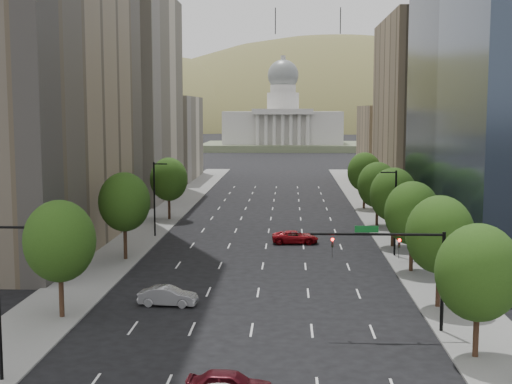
# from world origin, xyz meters

# --- Properties ---
(sidewalk_left) EXTENTS (6.00, 200.00, 0.15)m
(sidewalk_left) POSITION_xyz_m (-15.50, 60.00, 0.07)
(sidewalk_left) COLOR slate
(sidewalk_left) RESTS_ON ground
(sidewalk_right) EXTENTS (6.00, 200.00, 0.15)m
(sidewalk_right) POSITION_xyz_m (15.50, 60.00, 0.07)
(sidewalk_right) COLOR slate
(sidewalk_right) RESTS_ON ground
(midrise_cream_left) EXTENTS (14.00, 30.00, 35.00)m
(midrise_cream_left) POSITION_xyz_m (-25.00, 103.00, 17.50)
(midrise_cream_left) COLOR beige
(midrise_cream_left) RESTS_ON ground
(filler_left) EXTENTS (14.00, 26.00, 18.00)m
(filler_left) POSITION_xyz_m (-25.00, 136.00, 9.00)
(filler_left) COLOR beige
(filler_left) RESTS_ON ground
(parking_tan_right) EXTENTS (14.00, 30.00, 30.00)m
(parking_tan_right) POSITION_xyz_m (25.00, 100.00, 15.00)
(parking_tan_right) COLOR #8C7759
(parking_tan_right) RESTS_ON ground
(filler_right) EXTENTS (14.00, 26.00, 16.00)m
(filler_right) POSITION_xyz_m (25.00, 133.00, 8.00)
(filler_right) COLOR #8C7759
(filler_right) RESTS_ON ground
(tree_right_0) EXTENTS (5.20, 5.20, 8.39)m
(tree_right_0) POSITION_xyz_m (14.00, 25.00, 5.39)
(tree_right_0) COLOR #382316
(tree_right_0) RESTS_ON ground
(tree_right_1) EXTENTS (5.20, 5.20, 8.75)m
(tree_right_1) POSITION_xyz_m (14.00, 36.00, 5.75)
(tree_right_1) COLOR #382316
(tree_right_1) RESTS_ON ground
(tree_right_2) EXTENTS (5.20, 5.20, 8.61)m
(tree_right_2) POSITION_xyz_m (14.00, 48.00, 5.60)
(tree_right_2) COLOR #382316
(tree_right_2) RESTS_ON ground
(tree_right_3) EXTENTS (5.20, 5.20, 8.89)m
(tree_right_3) POSITION_xyz_m (14.00, 60.00, 5.89)
(tree_right_3) COLOR #382316
(tree_right_3) RESTS_ON ground
(tree_right_4) EXTENTS (5.20, 5.20, 8.46)m
(tree_right_4) POSITION_xyz_m (14.00, 74.00, 5.46)
(tree_right_4) COLOR #382316
(tree_right_4) RESTS_ON ground
(tree_right_5) EXTENTS (5.20, 5.20, 8.75)m
(tree_right_5) POSITION_xyz_m (14.00, 90.00, 5.75)
(tree_right_5) COLOR #382316
(tree_right_5) RESTS_ON ground
(tree_left_0) EXTENTS (5.20, 5.20, 8.75)m
(tree_left_0) POSITION_xyz_m (-14.00, 32.00, 5.75)
(tree_left_0) COLOR #382316
(tree_left_0) RESTS_ON ground
(tree_left_1) EXTENTS (5.20, 5.20, 8.97)m
(tree_left_1) POSITION_xyz_m (-14.00, 52.00, 5.96)
(tree_left_1) COLOR #382316
(tree_left_1) RESTS_ON ground
(tree_left_2) EXTENTS (5.20, 5.20, 8.68)m
(tree_left_2) POSITION_xyz_m (-14.00, 78.00, 5.68)
(tree_left_2) COLOR #382316
(tree_left_2) RESTS_ON ground
(streetlight_rn) EXTENTS (1.70, 0.20, 9.00)m
(streetlight_rn) POSITION_xyz_m (13.44, 55.00, 4.84)
(streetlight_rn) COLOR black
(streetlight_rn) RESTS_ON ground
(streetlight_ln) EXTENTS (1.70, 0.20, 9.00)m
(streetlight_ln) POSITION_xyz_m (-13.44, 65.00, 4.84)
(streetlight_ln) COLOR black
(streetlight_ln) RESTS_ON ground
(traffic_signal) EXTENTS (9.12, 0.40, 7.38)m
(traffic_signal) POSITION_xyz_m (10.53, 30.00, 5.17)
(traffic_signal) COLOR black
(traffic_signal) RESTS_ON ground
(capitol) EXTENTS (60.00, 40.00, 35.20)m
(capitol) POSITION_xyz_m (0.00, 249.71, 8.58)
(capitol) COLOR #596647
(capitol) RESTS_ON ground
(foothills) EXTENTS (720.00, 413.00, 263.00)m
(foothills) POSITION_xyz_m (34.67, 599.39, -37.78)
(foothills) COLOR olive
(foothills) RESTS_ON ground
(car_silver) EXTENTS (4.68, 1.95, 1.51)m
(car_silver) POSITION_xyz_m (-6.85, 35.79, 0.75)
(car_silver) COLOR #96979B
(car_silver) RESTS_ON ground
(car_red_far) EXTENTS (5.37, 2.64, 1.47)m
(car_red_far) POSITION_xyz_m (3.25, 61.84, 0.73)
(car_red_far) COLOR maroon
(car_red_far) RESTS_ON ground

